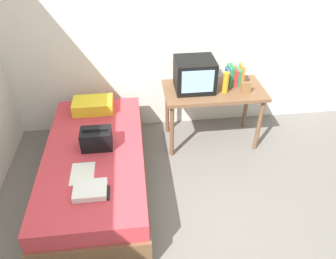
# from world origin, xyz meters

# --- Properties ---
(ground_plane) EXTENTS (8.00, 8.00, 0.00)m
(ground_plane) POSITION_xyz_m (0.00, 0.00, 0.00)
(ground_plane) COLOR slate
(wall_back) EXTENTS (5.20, 0.10, 2.60)m
(wall_back) POSITION_xyz_m (0.00, 2.00, 1.30)
(wall_back) COLOR silver
(wall_back) RESTS_ON ground
(bed) EXTENTS (1.00, 2.00, 0.51)m
(bed) POSITION_xyz_m (-0.89, 0.83, 0.25)
(bed) COLOR brown
(bed) RESTS_ON ground
(desk) EXTENTS (1.16, 0.60, 0.74)m
(desk) POSITION_xyz_m (0.47, 1.50, 0.65)
(desk) COLOR brown
(desk) RESTS_ON ground
(tv) EXTENTS (0.44, 0.39, 0.36)m
(tv) POSITION_xyz_m (0.24, 1.53, 0.92)
(tv) COLOR black
(tv) RESTS_ON desk
(water_bottle) EXTENTS (0.07, 0.07, 0.25)m
(water_bottle) POSITION_xyz_m (0.58, 1.41, 0.86)
(water_bottle) COLOR orange
(water_bottle) RESTS_ON desk
(book_row) EXTENTS (0.19, 0.17, 0.25)m
(book_row) POSITION_xyz_m (0.72, 1.58, 0.85)
(book_row) COLOR #2D5699
(book_row) RESTS_ON desk
(picture_frame) EXTENTS (0.11, 0.02, 0.13)m
(picture_frame) POSITION_xyz_m (0.81, 1.37, 0.81)
(picture_frame) COLOR olive
(picture_frame) RESTS_ON desk
(pillow) EXTENTS (0.45, 0.29, 0.14)m
(pillow) POSITION_xyz_m (-0.93, 1.56, 0.58)
(pillow) COLOR yellow
(pillow) RESTS_ON bed
(handbag) EXTENTS (0.30, 0.20, 0.22)m
(handbag) POSITION_xyz_m (-0.85, 0.87, 0.62)
(handbag) COLOR black
(handbag) RESTS_ON bed
(magazine) EXTENTS (0.21, 0.29, 0.01)m
(magazine) POSITION_xyz_m (-0.96, 0.49, 0.52)
(magazine) COLOR white
(magazine) RESTS_ON bed
(remote_dark) EXTENTS (0.04, 0.16, 0.02)m
(remote_dark) POSITION_xyz_m (-0.73, 0.23, 0.53)
(remote_dark) COLOR black
(remote_dark) RESTS_ON bed
(folded_towel) EXTENTS (0.28, 0.22, 0.06)m
(folded_towel) POSITION_xyz_m (-0.87, 0.26, 0.54)
(folded_towel) COLOR white
(folded_towel) RESTS_ON bed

